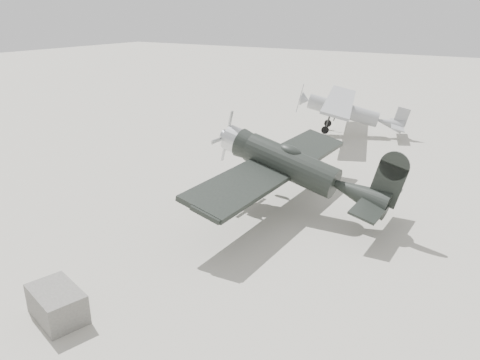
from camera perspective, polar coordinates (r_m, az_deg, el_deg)
The scene contains 4 objects.
ground at distance 15.85m, azimuth -2.11°, elevation -9.96°, with size 160.00×160.00×0.00m, color #9F9A8D.
lowwing_monoplane at distance 19.05m, azimuth 7.19°, elevation 1.36°, with size 7.80×10.80×3.52m.
highwing_monoplane at distance 31.99m, azimuth 12.98°, elevation 8.53°, with size 7.16×9.95×2.83m.
equipment_block at distance 14.02m, azimuth -21.39°, elevation -13.88°, with size 1.72×1.08×0.86m, color #5E5B57.
Camera 1 is at (7.75, -11.31, 7.96)m, focal length 35.00 mm.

